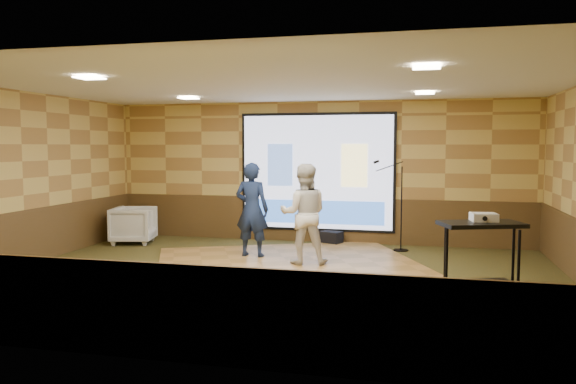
% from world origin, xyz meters
% --- Properties ---
extents(ground, '(9.00, 9.00, 0.00)m').
position_xyz_m(ground, '(0.00, 0.00, 0.00)').
color(ground, '#283618').
rests_on(ground, ground).
extents(room_shell, '(9.04, 7.04, 3.02)m').
position_xyz_m(room_shell, '(0.00, 0.00, 2.09)').
color(room_shell, tan).
rests_on(room_shell, ground).
extents(wainscot_back, '(9.00, 0.04, 0.95)m').
position_xyz_m(wainscot_back, '(0.00, 3.48, 0.47)').
color(wainscot_back, '#4C3619').
rests_on(wainscot_back, ground).
extents(wainscot_front, '(9.00, 0.04, 0.95)m').
position_xyz_m(wainscot_front, '(0.00, -3.48, 0.47)').
color(wainscot_front, '#4C3619').
rests_on(wainscot_front, ground).
extents(wainscot_left, '(0.04, 7.00, 0.95)m').
position_xyz_m(wainscot_left, '(-4.48, 0.00, 0.47)').
color(wainscot_left, '#4C3619').
rests_on(wainscot_left, ground).
extents(projector_screen, '(3.32, 0.06, 2.52)m').
position_xyz_m(projector_screen, '(0.00, 3.44, 1.47)').
color(projector_screen, black).
rests_on(projector_screen, room_shell).
extents(downlight_nw, '(0.32, 0.32, 0.02)m').
position_xyz_m(downlight_nw, '(-2.20, 1.80, 2.97)').
color(downlight_nw, '#FFE5BF').
rests_on(downlight_nw, room_shell).
extents(downlight_ne, '(0.32, 0.32, 0.02)m').
position_xyz_m(downlight_ne, '(2.20, 1.80, 2.97)').
color(downlight_ne, '#FFE5BF').
rests_on(downlight_ne, room_shell).
extents(downlight_sw, '(0.32, 0.32, 0.02)m').
position_xyz_m(downlight_sw, '(-2.20, -1.50, 2.97)').
color(downlight_sw, '#FFE5BF').
rests_on(downlight_sw, room_shell).
extents(downlight_se, '(0.32, 0.32, 0.02)m').
position_xyz_m(downlight_se, '(2.20, -1.50, 2.97)').
color(downlight_se, '#FFE5BF').
rests_on(downlight_se, room_shell).
extents(dance_floor, '(5.43, 4.91, 0.03)m').
position_xyz_m(dance_floor, '(-0.12, 1.19, 0.02)').
color(dance_floor, '#A5753C').
rests_on(dance_floor, ground).
extents(player_left, '(0.66, 0.46, 1.73)m').
position_xyz_m(player_left, '(-0.84, 1.48, 0.90)').
color(player_left, '#152142').
rests_on(player_left, dance_floor).
extents(player_right, '(0.96, 0.81, 1.72)m').
position_xyz_m(player_right, '(0.21, 1.07, 0.89)').
color(player_right, beige).
rests_on(player_right, dance_floor).
extents(av_table, '(1.02, 0.54, 1.08)m').
position_xyz_m(av_table, '(2.93, -0.76, 0.78)').
color(av_table, black).
rests_on(av_table, ground).
extents(projector, '(0.36, 0.31, 0.11)m').
position_xyz_m(projector, '(2.97, -0.66, 1.13)').
color(projector, silver).
rests_on(projector, av_table).
extents(mic_stand, '(0.70, 0.29, 1.79)m').
position_xyz_m(mic_stand, '(1.74, 2.82, 0.49)').
color(mic_stand, black).
rests_on(mic_stand, ground).
extents(banquet_chair, '(1.02, 1.01, 0.78)m').
position_xyz_m(banquet_chair, '(-3.73, 2.38, 0.39)').
color(banquet_chair, gray).
rests_on(banquet_chair, ground).
extents(duffel_bag, '(0.51, 0.43, 0.27)m').
position_xyz_m(duffel_bag, '(0.35, 3.25, 0.13)').
color(duffel_bag, black).
rests_on(duffel_bag, ground).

